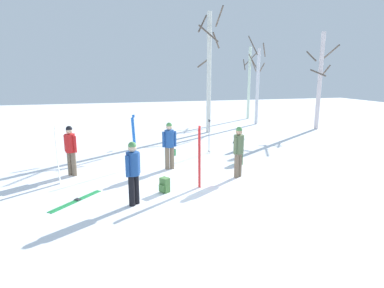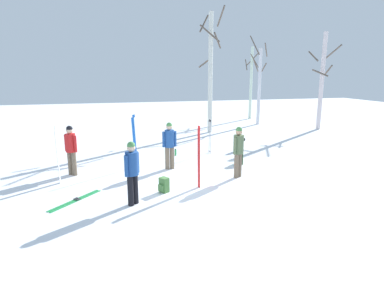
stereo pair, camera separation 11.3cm
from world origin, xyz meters
TOP-DOWN VIEW (x-y plane):
  - ground_plane at (0.00, 0.00)m, footprint 60.00×60.00m
  - person_0 at (-3.41, 2.30)m, footprint 0.42×0.37m
  - person_1 at (-0.05, 2.19)m, footprint 0.52×0.34m
  - person_2 at (1.99, 0.68)m, footprint 0.44×0.34m
  - person_3 at (-1.59, -0.79)m, footprint 0.40×0.39m
  - dog at (3.50, 4.17)m, footprint 0.77×0.54m
  - ski_pair_planted_0 at (-3.73, 1.45)m, footprint 0.02×0.26m
  - ski_pair_planted_1 at (0.46, 0.05)m, footprint 0.05×0.16m
  - ski_pair_planted_2 at (-1.26, 2.68)m, footprint 0.19×0.18m
  - ski_pair_lying_0 at (-3.11, -0.14)m, footprint 1.31×1.42m
  - ski_poles_0 at (2.07, 4.09)m, footprint 0.07×0.25m
  - backpack_0 at (-0.65, -0.09)m, footprint 0.34×0.33m
  - backpack_1 at (2.63, 2.13)m, footprint 0.26×0.29m
  - water_bottle_0 at (0.54, 4.05)m, footprint 0.08×0.08m
  - birch_tree_0 at (3.60, 8.94)m, footprint 1.38×1.44m
  - birch_tree_1 at (7.70, 11.06)m, footprint 1.16×1.06m
  - birch_tree_2 at (8.33, 13.75)m, footprint 1.30×1.31m
  - birch_tree_3 at (10.46, 8.28)m, footprint 1.60×1.48m

SIDE VIEW (x-z plane):
  - ground_plane at x=0.00m, z-range 0.00..0.00m
  - ski_pair_lying_0 at x=-3.11m, z-range -0.01..0.03m
  - water_bottle_0 at x=0.54m, z-range -0.01..0.28m
  - backpack_0 at x=-0.65m, z-range -0.01..0.43m
  - backpack_1 at x=2.63m, z-range -0.01..0.43m
  - dog at x=3.50m, z-range 0.10..0.67m
  - ski_poles_0 at x=2.07m, z-range 0.05..1.53m
  - ski_pair_planted_0 at x=-3.73m, z-range -0.01..1.84m
  - ski_pair_planted_1 at x=0.46m, z-range -0.01..1.90m
  - ski_pair_planted_2 at x=-1.26m, z-range -0.01..1.97m
  - person_0 at x=-3.41m, z-range 0.12..1.84m
  - person_1 at x=-0.05m, z-range 0.12..1.84m
  - person_2 at x=1.99m, z-range 0.12..1.84m
  - person_3 at x=-1.59m, z-range 0.12..1.84m
  - birch_tree_1 at x=7.70m, z-range -0.22..5.60m
  - birch_tree_2 at x=8.33m, z-range 0.16..5.48m
  - birch_tree_3 at x=10.46m, z-range 0.11..5.92m
  - birch_tree_0 at x=3.60m, z-range 0.10..7.08m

